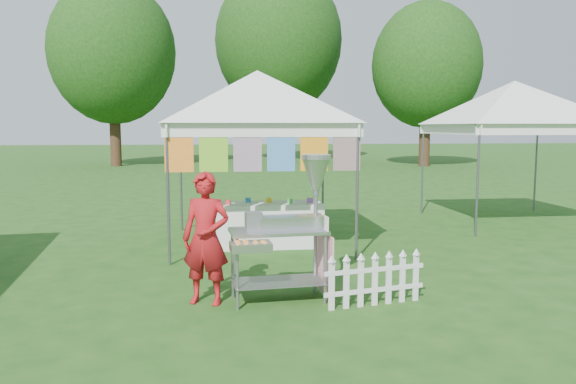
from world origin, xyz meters
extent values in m
plane|color=#1B4A15|center=(0.00, 0.00, 0.00)|extent=(120.00, 120.00, 0.00)
cylinder|color=#59595E|center=(-1.42, 2.08, 1.05)|extent=(0.04, 0.04, 2.10)
cylinder|color=#59595E|center=(1.42, 2.08, 1.05)|extent=(0.04, 0.04, 2.10)
cylinder|color=#59595E|center=(-1.42, 4.92, 1.05)|extent=(0.04, 0.04, 2.10)
cylinder|color=#59595E|center=(1.42, 4.92, 1.05)|extent=(0.04, 0.04, 2.10)
cube|color=white|center=(0.00, 2.08, 2.00)|extent=(3.00, 0.03, 0.22)
cube|color=white|center=(0.00, 4.92, 2.00)|extent=(3.00, 0.03, 0.22)
pyramid|color=white|center=(0.00, 3.50, 3.00)|extent=(4.24, 4.24, 0.90)
cylinder|color=#59595E|center=(0.00, 2.08, 2.08)|extent=(3.00, 0.03, 0.03)
cube|color=#FA401B|center=(-1.25, 2.08, 1.73)|extent=(0.42, 0.01, 0.70)
cube|color=#1C9D1A|center=(-0.75, 2.08, 1.73)|extent=(0.42, 0.01, 0.70)
cube|color=teal|center=(-0.25, 2.08, 1.73)|extent=(0.42, 0.01, 0.70)
cube|color=blue|center=(0.25, 2.08, 1.73)|extent=(0.42, 0.01, 0.70)
cube|color=orange|center=(0.75, 2.08, 1.73)|extent=(0.42, 0.01, 0.70)
cube|color=orange|center=(1.25, 2.08, 1.73)|extent=(0.42, 0.01, 0.70)
cylinder|color=#59595E|center=(4.08, 3.58, 1.05)|extent=(0.04, 0.04, 2.10)
cylinder|color=#59595E|center=(4.08, 6.42, 1.05)|extent=(0.04, 0.04, 2.10)
cylinder|color=#59595E|center=(6.92, 6.42, 1.05)|extent=(0.04, 0.04, 2.10)
cube|color=white|center=(5.50, 3.58, 2.00)|extent=(3.00, 0.03, 0.22)
cube|color=white|center=(5.50, 6.42, 2.00)|extent=(3.00, 0.03, 0.22)
pyramid|color=white|center=(5.50, 5.00, 3.00)|extent=(4.24, 4.24, 0.90)
cylinder|color=#59595E|center=(5.50, 3.58, 2.08)|extent=(3.00, 0.03, 0.03)
cylinder|color=#3C2116|center=(-6.00, 24.00, 1.98)|extent=(0.56, 0.56, 3.96)
ellipsoid|color=#295F1A|center=(-6.00, 24.00, 5.85)|extent=(6.40, 6.40, 7.36)
cylinder|color=#3C2116|center=(3.00, 28.00, 2.42)|extent=(0.56, 0.56, 4.84)
ellipsoid|color=#295F1A|center=(3.00, 28.00, 7.15)|extent=(7.60, 7.60, 8.74)
cylinder|color=#3C2116|center=(10.00, 22.00, 1.76)|extent=(0.56, 0.56, 3.52)
ellipsoid|color=#295F1A|center=(10.00, 22.00, 5.20)|extent=(5.60, 5.60, 6.44)
cylinder|color=gray|center=(-0.49, -0.12, 0.42)|extent=(0.04, 0.04, 0.84)
cylinder|color=gray|center=(0.52, -0.03, 0.42)|extent=(0.04, 0.04, 0.84)
cylinder|color=gray|center=(-0.53, 0.34, 0.42)|extent=(0.04, 0.04, 0.84)
cylinder|color=gray|center=(0.48, 0.42, 0.42)|extent=(0.04, 0.04, 0.84)
cube|color=gray|center=(0.00, 0.15, 0.23)|extent=(1.10, 0.62, 0.01)
cube|color=#B7B7BC|center=(0.00, 0.15, 0.84)|extent=(1.16, 0.65, 0.04)
cube|color=#B7B7BC|center=(0.16, 0.21, 0.92)|extent=(0.81, 0.30, 0.14)
cube|color=gray|center=(-0.28, 0.17, 0.96)|extent=(0.20, 0.22, 0.20)
cylinder|color=gray|center=(0.46, 0.24, 1.25)|extent=(0.05, 0.05, 0.84)
cone|color=#B7B7BC|center=(0.46, 0.24, 1.49)|extent=(0.36, 0.36, 0.37)
cylinder|color=#B7B7BC|center=(0.46, 0.24, 1.69)|extent=(0.38, 0.38, 0.06)
cube|color=#B7B7BC|center=(-0.34, -0.23, 0.74)|extent=(0.47, 0.32, 0.09)
cube|color=pink|center=(0.56, 0.20, 0.42)|extent=(0.08, 0.70, 0.75)
cube|color=white|center=(0.53, -0.07, 0.95)|extent=(0.02, 0.13, 0.17)
imported|color=#A41419|center=(-0.83, 0.16, 0.77)|extent=(0.65, 0.53, 1.53)
cube|color=silver|center=(0.55, -0.27, 0.28)|extent=(0.07, 0.03, 0.56)
cube|color=silver|center=(0.73, -0.23, 0.28)|extent=(0.07, 0.03, 0.56)
cube|color=silver|center=(0.90, -0.19, 0.28)|extent=(0.07, 0.03, 0.56)
cube|color=silver|center=(1.08, -0.15, 0.28)|extent=(0.07, 0.03, 0.56)
cube|color=silver|center=(1.26, -0.12, 0.28)|extent=(0.07, 0.03, 0.56)
cube|color=silver|center=(1.43, -0.08, 0.28)|extent=(0.07, 0.03, 0.56)
cube|color=silver|center=(1.61, -0.04, 0.28)|extent=(0.07, 0.03, 0.56)
cube|color=silver|center=(1.08, -0.15, 0.18)|extent=(1.24, 0.29, 0.05)
cube|color=silver|center=(1.08, -0.15, 0.42)|extent=(1.24, 0.29, 0.05)
cube|color=white|center=(0.17, 3.21, 0.37)|extent=(1.80, 0.70, 0.75)
camera|label=1|loc=(-0.68, -6.24, 2.04)|focal=35.00mm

